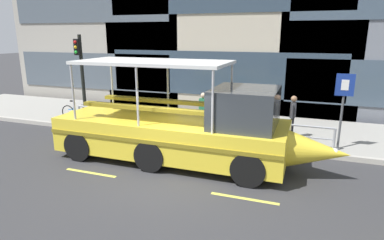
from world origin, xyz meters
name	(u,v)px	position (x,y,z in m)	size (l,w,h in m)	color
ground_plane	(171,174)	(0.00, 0.00, 0.00)	(120.00, 120.00, 0.00)	#333335
sidewalk	(220,125)	(0.00, 5.60, 0.09)	(32.00, 4.80, 0.18)	#99968E
curb_edge	(203,141)	(0.00, 3.11, 0.09)	(32.00, 0.18, 0.18)	#B2ADA3
lane_centreline	(161,185)	(0.00, -0.74, 0.00)	(25.80, 0.12, 0.01)	#DBD64C
curb_guardrail	(190,121)	(-0.68, 3.45, 0.75)	(10.88, 0.09, 0.84)	#9EA0A8
traffic_light_pole	(81,69)	(-6.28, 4.07, 2.59)	(0.24, 0.46, 3.97)	black
parking_sign	(343,99)	(4.88, 3.74, 2.00)	(0.60, 0.12, 2.69)	#4C4F54
leaned_bicycle	(77,113)	(-6.51, 3.80, 0.56)	(1.74, 0.46, 0.96)	black
duck_tour_boat	(186,130)	(0.04, 1.18, 1.10)	(9.56, 2.63, 3.33)	yellow
pedestrian_near_bow	(293,113)	(3.22, 4.43, 1.21)	(0.23, 0.49, 1.70)	black
pedestrian_mid_left	(203,108)	(-0.39, 4.31, 1.16)	(0.44, 0.27, 1.62)	#47423D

